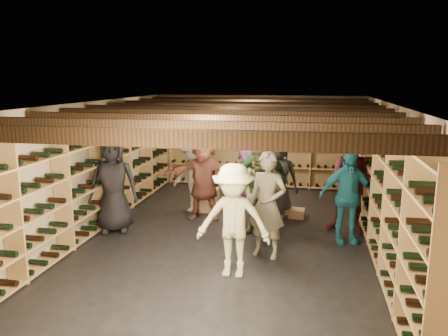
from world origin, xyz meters
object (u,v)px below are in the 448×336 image
person_7 (267,205)px  person_8 (353,183)px  person_2 (262,192)px  person_11 (248,178)px  person_5 (204,177)px  person_3 (233,221)px  crate_stack_left (265,193)px  crate_loose (292,213)px  person_4 (347,196)px  crate_stack_right (207,200)px  person_0 (113,184)px  person_12 (278,178)px  person_9 (194,176)px  person_10 (260,182)px

person_7 → person_8: 2.02m
person_2 → person_11: 1.44m
person_5 → person_11: person_5 is taller
person_2 → person_3: size_ratio=1.03×
crate_stack_left → person_7: 2.72m
crate_loose → person_4: bearing=-52.3°
crate_stack_left → crate_stack_right: size_ratio=1.33×
person_7 → person_11: 2.23m
person_0 → person_8: 4.43m
person_0 → person_11: bearing=13.3°
person_4 → crate_stack_right: bearing=141.7°
crate_stack_right → person_5: 0.78m
person_8 → person_7: bearing=-121.2°
crate_loose → person_12: (-0.31, 0.00, 0.73)m
person_4 → person_12: (-1.28, 1.25, -0.01)m
person_3 → person_11: (-0.21, 2.95, -0.04)m
person_3 → person_2: bearing=82.7°
crate_loose → person_12: 0.80m
person_8 → person_3: bearing=-115.6°
person_7 → person_9: (-1.79, 2.14, -0.07)m
person_8 → person_9: size_ratio=1.20×
person_3 → person_0: bearing=151.5°
crate_stack_left → crate_stack_right: (-1.22, -0.47, -0.08)m
crate_stack_right → person_12: 1.63m
crate_stack_left → person_4: size_ratio=0.41×
person_2 → person_12: size_ratio=1.04×
person_3 → person_5: 2.72m
person_2 → person_10: bearing=112.1°
person_8 → person_10: size_ratio=1.03×
person_2 → person_5: bearing=156.3°
person_5 → person_8: size_ratio=0.93×
crate_stack_right → crate_loose: (1.84, -0.04, -0.17)m
person_5 → person_0: bearing=-147.1°
person_11 → person_12: 0.63m
person_12 → person_8: bearing=-38.6°
crate_loose → person_5: 2.00m
person_3 → crate_stack_left: bearing=89.5°
person_12 → person_10: bearing=-120.2°
crate_stack_left → person_4: bearing=-47.9°
person_0 → person_12: person_0 is taller
crate_stack_right → person_4: person_4 is taller
person_9 → person_11: bearing=19.6°
person_5 → person_9: person_5 is taller
person_4 → person_10: bearing=151.2°
person_8 → person_12: person_8 is taller
crate_stack_left → person_3: bearing=-91.8°
crate_stack_right → person_2: person_2 is taller
person_9 → crate_loose: bearing=19.6°
crate_stack_left → person_12: size_ratio=0.41×
person_0 → person_10: (2.66, 0.67, 0.01)m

